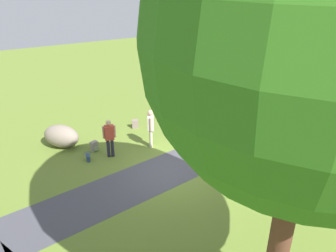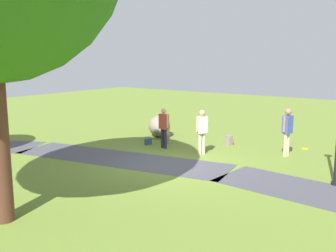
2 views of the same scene
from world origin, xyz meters
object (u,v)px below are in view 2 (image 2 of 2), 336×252
at_px(lawn_boulder, 159,126).
at_px(handbag_on_grass, 148,141).
at_px(frisbee_on_grass, 305,149).
at_px(backpack_by_boulder, 166,139).
at_px(passerby_on_path, 287,129).
at_px(spare_backpack_on_lawn, 229,140).
at_px(man_near_boulder, 202,129).
at_px(woman_with_handbag, 164,125).

relative_size(lawn_boulder, handbag_on_grass, 5.56).
bearing_deg(lawn_boulder, frisbee_on_grass, -167.66).
height_order(backpack_by_boulder, frisbee_on_grass, backpack_by_boulder).
bearing_deg(passerby_on_path, spare_backpack_on_lawn, -9.63).
xyz_separation_m(lawn_boulder, passerby_on_path, (-5.91, 0.22, 0.55)).
xyz_separation_m(man_near_boulder, passerby_on_path, (-2.63, -1.57, 0.06)).
xyz_separation_m(lawn_boulder, spare_backpack_on_lawn, (-3.40, -0.20, -0.28)).
height_order(handbag_on_grass, frisbee_on_grass, handbag_on_grass).
bearing_deg(passerby_on_path, backpack_by_boulder, 9.18).
height_order(passerby_on_path, handbag_on_grass, passerby_on_path).
height_order(woman_with_handbag, frisbee_on_grass, woman_with_handbag).
height_order(passerby_on_path, spare_backpack_on_lawn, passerby_on_path).
bearing_deg(passerby_on_path, man_near_boulder, 30.86).
bearing_deg(woman_with_handbag, spare_backpack_on_lawn, -133.51).
height_order(lawn_boulder, passerby_on_path, passerby_on_path).
height_order(lawn_boulder, handbag_on_grass, lawn_boulder).
distance_m(passerby_on_path, backpack_by_boulder, 4.96).
relative_size(woman_with_handbag, frisbee_on_grass, 5.97).
distance_m(man_near_boulder, passerby_on_path, 3.06).
height_order(man_near_boulder, spare_backpack_on_lawn, man_near_boulder).
height_order(man_near_boulder, frisbee_on_grass, man_near_boulder).
bearing_deg(man_near_boulder, woman_with_handbag, -1.01).
bearing_deg(passerby_on_path, lawn_boulder, -2.15).
xyz_separation_m(man_near_boulder, backpack_by_boulder, (2.20, -0.79, -0.77)).
bearing_deg(passerby_on_path, frisbee_on_grass, -98.27).
xyz_separation_m(lawn_boulder, backpack_by_boulder, (-1.08, 1.00, -0.28)).
relative_size(backpack_by_boulder, frisbee_on_grass, 1.50).
relative_size(spare_backpack_on_lawn, frisbee_on_grass, 1.50).
height_order(passerby_on_path, frisbee_on_grass, passerby_on_path).
bearing_deg(lawn_boulder, passerby_on_path, 177.85).
relative_size(handbag_on_grass, backpack_by_boulder, 0.83).
height_order(man_near_boulder, backpack_by_boulder, man_near_boulder).
distance_m(woman_with_handbag, man_near_boulder, 1.76).
relative_size(lawn_boulder, man_near_boulder, 1.11).
xyz_separation_m(backpack_by_boulder, spare_backpack_on_lawn, (-2.31, -1.21, 0.00)).
bearing_deg(man_near_boulder, frisbee_on_grass, -132.31).
bearing_deg(frisbee_on_grass, woman_with_handbag, 33.96).
bearing_deg(spare_backpack_on_lawn, handbag_on_grass, 33.69).
height_order(lawn_boulder, man_near_boulder, man_near_boulder).
xyz_separation_m(woman_with_handbag, frisbee_on_grass, (-4.61, -3.11, -0.91)).
distance_m(woman_with_handbag, spare_backpack_on_lawn, 2.81).
bearing_deg(backpack_by_boulder, woman_with_handbag, 120.52).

